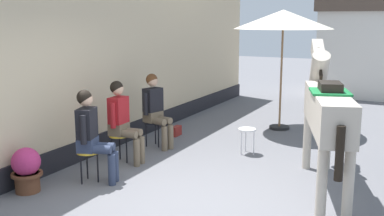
{
  "coord_description": "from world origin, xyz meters",
  "views": [
    {
      "loc": [
        2.67,
        -4.97,
        2.4
      ],
      "look_at": [
        -0.4,
        1.2,
        1.05
      ],
      "focal_mm": 42.89,
      "sensor_mm": 36.0,
      "label": 1
    }
  ],
  "objects": [
    {
      "name": "saddled_horse_center",
      "position": [
        1.55,
        1.5,
        1.16
      ],
      "size": [
        1.18,
        2.9,
        2.06
      ],
      "color": "#B2A899",
      "rests_on": "ground_plane"
    },
    {
      "name": "flower_planter_middle",
      "position": [
        -2.12,
        -0.53,
        0.33
      ],
      "size": [
        0.43,
        0.43,
        0.64
      ],
      "color": "brown",
      "rests_on": "ground_plane"
    },
    {
      "name": "seated_visitor_far",
      "position": [
        -1.7,
        2.26,
        0.78
      ],
      "size": [
        0.61,
        0.48,
        1.39
      ],
      "color": "black",
      "rests_on": "ground_plane"
    },
    {
      "name": "satchel_bag",
      "position": [
        -1.75,
        3.16,
        0.1
      ],
      "size": [
        0.12,
        0.28,
        0.2
      ],
      "primitive_type": "cube",
      "rotation": [
        0.0,
        0.0,
        4.7
      ],
      "color": "maroon",
      "rests_on": "ground_plane"
    },
    {
      "name": "spare_stool_white",
      "position": [
        0.0,
        2.61,
        0.4
      ],
      "size": [
        0.32,
        0.32,
        0.46
      ],
      "color": "white",
      "rests_on": "ground_plane"
    },
    {
      "name": "cafe_parasol",
      "position": [
        0.01,
        4.72,
        2.36
      ],
      "size": [
        2.1,
        2.1,
        2.58
      ],
      "color": "black",
      "rests_on": "ground_plane"
    },
    {
      "name": "seated_visitor_near",
      "position": [
        -1.55,
        0.2,
        0.78
      ],
      "size": [
        0.61,
        0.49,
        1.39
      ],
      "color": "gold",
      "rests_on": "ground_plane"
    },
    {
      "name": "ground_plane",
      "position": [
        0.0,
        3.0,
        0.0
      ],
      "size": [
        40.0,
        40.0,
        0.0
      ],
      "primitive_type": "plane",
      "color": "slate"
    },
    {
      "name": "pub_facade_wall",
      "position": [
        -2.55,
        1.5,
        1.54
      ],
      "size": [
        0.34,
        14.0,
        3.4
      ],
      "color": "#CCB793",
      "rests_on": "ground_plane"
    },
    {
      "name": "distant_cottage",
      "position": [
        1.4,
        10.44,
        1.8
      ],
      "size": [
        3.4,
        2.6,
        3.5
      ],
      "color": "silver",
      "rests_on": "ground_plane"
    },
    {
      "name": "seated_visitor_middle",
      "position": [
        -1.69,
        1.18,
        0.78
      ],
      "size": [
        0.61,
        0.49,
        1.39
      ],
      "color": "gold",
      "rests_on": "ground_plane"
    }
  ]
}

